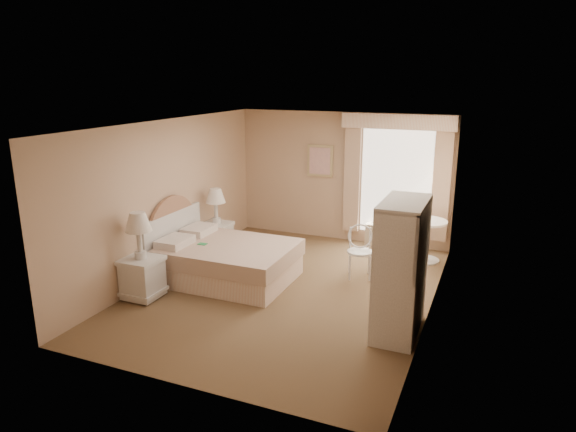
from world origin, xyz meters
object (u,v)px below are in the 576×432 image
at_px(nightstand_near, 142,267).
at_px(cafe_chair, 360,247).
at_px(nightstand_far, 217,230).
at_px(armoire, 401,279).
at_px(round_table, 426,234).
at_px(bed, 223,259).

xyz_separation_m(nightstand_near, cafe_chair, (2.70, 2.07, 0.01)).
relative_size(nightstand_far, armoire, 0.69).
bearing_deg(nightstand_near, armoire, 6.38).
height_order(nightstand_far, round_table, nightstand_far).
bearing_deg(nightstand_far, round_table, 16.35).
bearing_deg(nightstand_far, cafe_chair, -1.48).
xyz_separation_m(bed, round_table, (2.86, 2.08, 0.16)).
xyz_separation_m(nightstand_far, armoire, (3.65, -1.73, 0.26)).
bearing_deg(nightstand_near, nightstand_far, 90.00).
distance_m(cafe_chair, armoire, 1.93).
bearing_deg(round_table, cafe_chair, -128.16).
height_order(bed, round_table, bed).
bearing_deg(armoire, round_table, 91.59).
bearing_deg(armoire, nightstand_near, -173.62).
relative_size(nightstand_near, round_table, 1.72).
bearing_deg(armoire, nightstand_far, 154.69).
distance_m(nightstand_far, round_table, 3.73).
height_order(nightstand_far, armoire, armoire).
relative_size(nightstand_far, cafe_chair, 1.40).
height_order(round_table, cafe_chair, cafe_chair).
bearing_deg(cafe_chair, nightstand_near, -159.51).
xyz_separation_m(nightstand_near, nightstand_far, (-0.00, 2.14, -0.03)).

